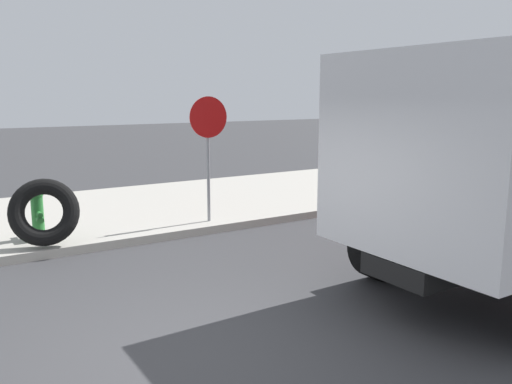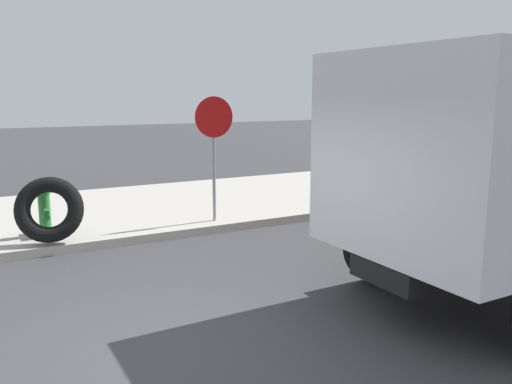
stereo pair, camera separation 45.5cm
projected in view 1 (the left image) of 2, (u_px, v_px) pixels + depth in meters
ground_plane at (177, 359)px, 5.14m from camera, size 80.00×80.00×0.00m
sidewalk_curb at (45, 220)px, 10.55m from camera, size 36.00×5.00×0.15m
fire_hydrant at (37, 211)px, 8.85m from camera, size 0.22×0.51×0.87m
loose_tire at (44, 212)px, 8.36m from camera, size 1.20×0.85×1.11m
stop_sign at (208, 135)px, 9.83m from camera, size 0.76×0.08×2.35m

